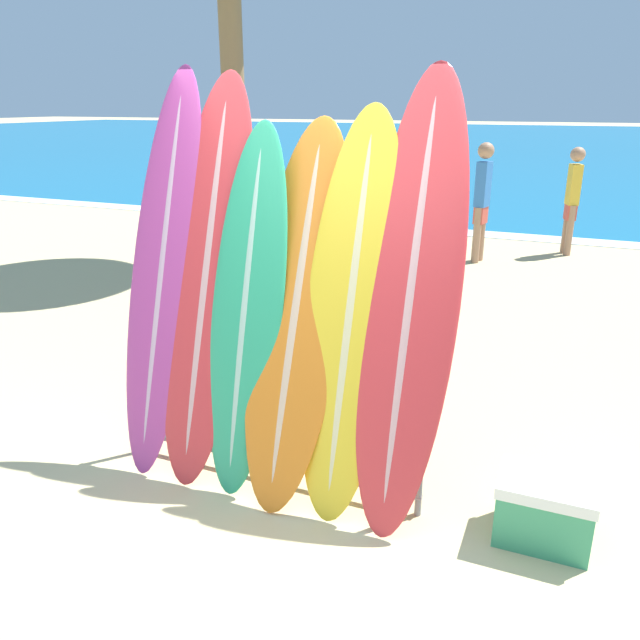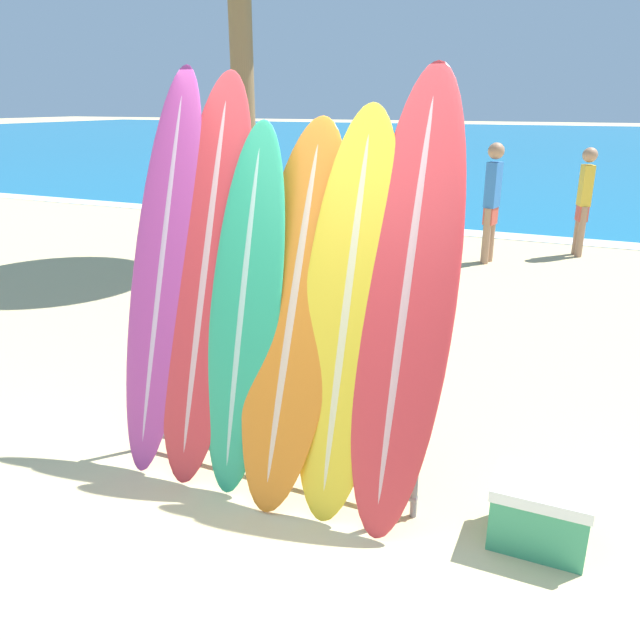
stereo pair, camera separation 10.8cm
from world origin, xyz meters
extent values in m
plane|color=tan|center=(0.00, 0.00, 0.00)|extent=(160.00, 160.00, 0.00)
cube|color=#146693|center=(0.00, 38.74, 0.00)|extent=(120.00, 60.00, 0.00)
cube|color=white|center=(0.00, 9.04, 0.01)|extent=(120.00, 0.60, 0.01)
cylinder|color=slate|center=(-1.29, 0.50, 0.41)|extent=(0.04, 0.04, 0.81)
cylinder|color=slate|center=(0.62, 0.50, 0.41)|extent=(0.04, 0.04, 0.81)
cylinder|color=slate|center=(-0.33, 0.50, 0.79)|extent=(1.95, 0.04, 0.04)
cylinder|color=slate|center=(-0.33, 0.50, 0.12)|extent=(1.95, 0.04, 0.04)
ellipsoid|color=#B23D8E|center=(-1.15, 0.62, 1.27)|extent=(0.48, 0.87, 2.54)
ellipsoid|color=#CAA1BE|center=(-1.15, 0.62, 1.27)|extent=(0.09, 0.84, 2.44)
ellipsoid|color=red|center=(-0.82, 0.62, 1.25)|extent=(0.57, 0.87, 2.50)
ellipsoid|color=#D59E9F|center=(-0.82, 0.62, 1.25)|extent=(0.10, 0.84, 2.41)
ellipsoid|color=#289E70|center=(-0.50, 0.55, 1.11)|extent=(0.48, 0.70, 2.22)
ellipsoid|color=#9AC3B3|center=(-0.50, 0.55, 1.11)|extent=(0.09, 0.69, 2.13)
ellipsoid|color=orange|center=(-0.19, 0.59, 1.12)|extent=(0.59, 0.93, 2.24)
ellipsoid|color=beige|center=(-0.19, 0.59, 1.12)|extent=(0.11, 0.90, 2.16)
ellipsoid|color=yellow|center=(0.15, 0.58, 1.16)|extent=(0.56, 0.78, 2.31)
ellipsoid|color=beige|center=(0.15, 0.58, 1.16)|extent=(0.10, 0.75, 2.22)
ellipsoid|color=red|center=(0.49, 0.62, 1.27)|extent=(0.55, 0.90, 2.53)
ellipsoid|color=#D59E9F|center=(0.49, 0.62, 1.27)|extent=(0.10, 0.88, 2.43)
cylinder|color=#A87A5B|center=(1.19, 7.87, 0.39)|extent=(0.11, 0.11, 0.79)
cylinder|color=#A87A5B|center=(1.14, 8.03, 0.39)|extent=(0.11, 0.11, 0.79)
cube|color=#CC4C3D|center=(1.17, 7.95, 0.67)|extent=(0.20, 0.25, 0.24)
cube|color=gold|center=(1.17, 7.95, 1.10)|extent=(0.22, 0.28, 0.62)
sphere|color=#A87A5B|center=(1.17, 7.95, 1.55)|extent=(0.22, 0.22, 0.22)
cylinder|color=#846047|center=(-1.99, 3.49, 0.43)|extent=(0.12, 0.12, 0.86)
cylinder|color=#846047|center=(-2.04, 3.31, 0.43)|extent=(0.12, 0.12, 0.86)
cube|color=#CC4C3D|center=(-2.01, 3.40, 0.73)|extent=(0.21, 0.27, 0.26)
cube|color=#DB3842|center=(-2.01, 3.40, 1.20)|extent=(0.23, 0.30, 0.67)
sphere|color=#846047|center=(-2.01, 3.40, 1.69)|extent=(0.24, 0.24, 0.24)
cylinder|color=#A87A5B|center=(-1.28, 4.52, 0.43)|extent=(0.12, 0.12, 0.86)
cylinder|color=#A87A5B|center=(-1.45, 4.61, 0.43)|extent=(0.12, 0.12, 0.86)
cube|color=#282D38|center=(-1.37, 4.56, 0.73)|extent=(0.28, 0.24, 0.26)
cube|color=#2D333D|center=(-1.37, 4.56, 1.19)|extent=(0.31, 0.27, 0.67)
sphere|color=#A87A5B|center=(-1.37, 4.56, 1.68)|extent=(0.24, 0.24, 0.24)
cylinder|color=#A87A5B|center=(-0.04, 7.00, 0.42)|extent=(0.12, 0.12, 0.83)
cylinder|color=#A87A5B|center=(-0.08, 6.83, 0.42)|extent=(0.12, 0.12, 0.83)
cube|color=#CC4C3D|center=(-0.06, 6.91, 0.71)|extent=(0.19, 0.26, 0.25)
cube|color=#3370BC|center=(-0.06, 6.91, 1.16)|extent=(0.21, 0.28, 0.65)
sphere|color=#A87A5B|center=(-0.06, 6.91, 1.64)|extent=(0.24, 0.24, 0.24)
cylinder|color=brown|center=(-3.47, 5.65, 2.22)|extent=(0.33, 0.33, 4.45)
cube|color=#389366|center=(1.31, 0.55, 0.15)|extent=(0.49, 0.35, 0.31)
cube|color=white|center=(1.31, 0.55, 0.34)|extent=(0.51, 0.37, 0.07)
camera|label=1|loc=(1.27, -2.58, 2.31)|focal=35.00mm
camera|label=2|loc=(1.37, -2.54, 2.31)|focal=35.00mm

